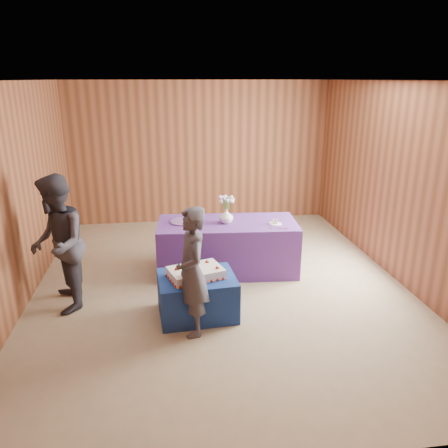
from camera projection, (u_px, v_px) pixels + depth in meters
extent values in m
plane|color=gray|center=(221.00, 285.00, 6.04)|extent=(6.00, 6.00, 0.00)
cube|color=brown|center=(200.00, 153.00, 8.43)|extent=(5.00, 0.04, 2.70)
cube|color=brown|center=(282.00, 304.00, 2.80)|extent=(5.00, 0.04, 2.70)
cube|color=brown|center=(16.00, 198.00, 5.28)|extent=(0.04, 6.00, 2.70)
cube|color=brown|center=(402.00, 184.00, 5.95)|extent=(0.04, 6.00, 2.70)
cube|color=white|center=(220.00, 80.00, 5.19)|extent=(5.00, 6.00, 0.04)
cube|color=navy|center=(197.00, 296.00, 5.22)|extent=(0.95, 0.76, 0.50)
cube|color=#592F81|center=(227.00, 247.00, 6.41)|extent=(2.06, 1.05, 0.75)
cube|color=silver|center=(196.00, 273.00, 5.12)|extent=(0.70, 0.57, 0.11)
sphere|color=#A91F0D|center=(177.00, 288.00, 4.84)|extent=(0.03, 0.03, 0.03)
sphere|color=#A91F0D|center=(227.00, 278.00, 5.08)|extent=(0.03, 0.03, 0.03)
sphere|color=#A91F0D|center=(166.00, 274.00, 5.19)|extent=(0.03, 0.03, 0.03)
sphere|color=#A91F0D|center=(213.00, 265.00, 5.43)|extent=(0.03, 0.03, 0.03)
sphere|color=#A91F0D|center=(184.00, 273.00, 4.94)|extent=(0.04, 0.04, 0.04)
cone|color=#185212|center=(186.00, 274.00, 4.94)|extent=(0.02, 0.03, 0.02)
sphere|color=#A91F0D|center=(205.00, 262.00, 5.24)|extent=(0.04, 0.04, 0.04)
cone|color=#185212|center=(208.00, 263.00, 5.25)|extent=(0.02, 0.03, 0.02)
sphere|color=#A91F0D|center=(196.00, 267.00, 5.10)|extent=(0.04, 0.04, 0.04)
cone|color=#185212|center=(198.00, 268.00, 5.10)|extent=(0.02, 0.03, 0.02)
imported|color=white|center=(226.00, 216.00, 6.24)|extent=(0.26, 0.26, 0.21)
cylinder|color=#2C6428|center=(229.00, 204.00, 6.18)|extent=(0.01, 0.01, 0.15)
sphere|color=#BCA0CF|center=(233.00, 198.00, 6.17)|extent=(0.05, 0.05, 0.05)
cylinder|color=#2C6428|center=(228.00, 204.00, 6.20)|extent=(0.01, 0.01, 0.15)
sphere|color=white|center=(231.00, 198.00, 6.21)|extent=(0.05, 0.05, 0.05)
cylinder|color=#2C6428|center=(227.00, 203.00, 6.21)|extent=(0.01, 0.01, 0.15)
sphere|color=#BCA0CF|center=(229.00, 197.00, 6.24)|extent=(0.05, 0.05, 0.05)
cylinder|color=#2C6428|center=(226.00, 203.00, 6.21)|extent=(0.01, 0.01, 0.15)
sphere|color=white|center=(225.00, 197.00, 6.24)|extent=(0.05, 0.05, 0.05)
cylinder|color=#2C6428|center=(225.00, 203.00, 6.21)|extent=(0.01, 0.01, 0.15)
sphere|color=#BCA0CF|center=(222.00, 197.00, 6.22)|extent=(0.05, 0.05, 0.05)
cylinder|color=#2C6428|center=(224.00, 204.00, 6.19)|extent=(0.01, 0.01, 0.15)
sphere|color=white|center=(220.00, 198.00, 6.19)|extent=(0.05, 0.05, 0.05)
cylinder|color=#2C6428|center=(224.00, 204.00, 6.17)|extent=(0.01, 0.01, 0.15)
sphere|color=#BCA0CF|center=(220.00, 199.00, 6.14)|extent=(0.05, 0.05, 0.05)
cylinder|color=#2C6428|center=(224.00, 204.00, 6.16)|extent=(0.01, 0.01, 0.15)
sphere|color=white|center=(221.00, 200.00, 6.10)|extent=(0.05, 0.05, 0.05)
cylinder|color=#2C6428|center=(225.00, 205.00, 6.15)|extent=(0.01, 0.01, 0.15)
sphere|color=#BCA0CF|center=(224.00, 200.00, 6.07)|extent=(0.05, 0.05, 0.05)
cylinder|color=#2C6428|center=(227.00, 205.00, 6.15)|extent=(0.01, 0.01, 0.15)
sphere|color=white|center=(227.00, 200.00, 6.07)|extent=(0.05, 0.05, 0.05)
cylinder|color=#2C6428|center=(228.00, 205.00, 6.15)|extent=(0.01, 0.01, 0.15)
sphere|color=#BCA0CF|center=(230.00, 200.00, 6.09)|extent=(0.05, 0.05, 0.05)
cylinder|color=#2C6428|center=(229.00, 204.00, 6.17)|extent=(0.01, 0.01, 0.15)
sphere|color=white|center=(232.00, 199.00, 6.12)|extent=(0.05, 0.05, 0.05)
cylinder|color=#764F9E|center=(183.00, 222.00, 6.29)|extent=(0.42, 0.42, 0.02)
cylinder|color=silver|center=(275.00, 224.00, 6.21)|extent=(0.25, 0.25, 0.01)
cube|color=silver|center=(275.00, 221.00, 6.20)|extent=(0.08, 0.07, 0.06)
sphere|color=#A91F0D|center=(276.00, 219.00, 6.17)|extent=(0.02, 0.02, 0.02)
cube|color=silver|center=(278.00, 228.00, 6.03)|extent=(0.25, 0.10, 0.00)
imported|color=#3A3943|center=(192.00, 272.00, 4.72)|extent=(0.43, 0.58, 1.46)
imported|color=#312F39|center=(58.00, 244.00, 5.20)|extent=(0.79, 0.93, 1.69)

